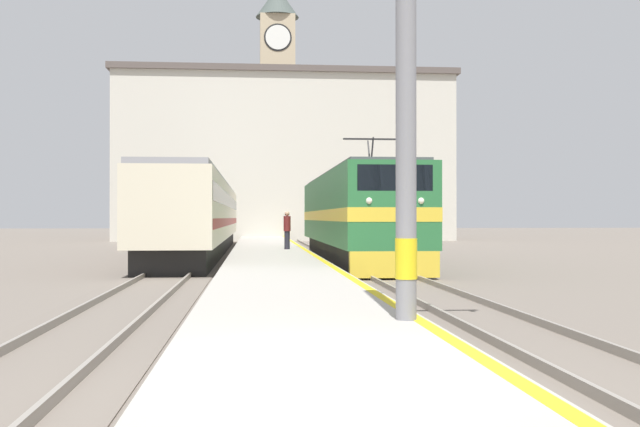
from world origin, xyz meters
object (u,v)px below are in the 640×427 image
locomotive_train (353,216)px  clock_tower (277,105)px  catenary_mast (409,42)px  person_on_platform (287,229)px  passenger_train (202,215)px

locomotive_train → clock_tower: size_ratio=0.78×
catenary_mast → person_on_platform: (-0.69, 24.84, -3.14)m
catenary_mast → person_on_platform: bearing=91.6°
person_on_platform → clock_tower: bearing=88.9°
locomotive_train → catenary_mast: bearing=-95.4°
locomotive_train → passenger_train: (-7.01, 8.17, 0.08)m
clock_tower → person_on_platform: bearing=-91.1°
passenger_train → catenary_mast: 29.68m
locomotive_train → person_on_platform: size_ratio=10.56×
locomotive_train → passenger_train: locomotive_train is taller
locomotive_train → catenary_mast: size_ratio=2.29×
clock_tower → locomotive_train: bearing=-87.3°
passenger_train → catenary_mast: size_ratio=3.94×
locomotive_train → clock_tower: bearing=92.7°
clock_tower → catenary_mast: bearing=-90.0°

